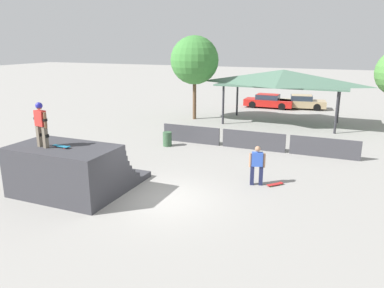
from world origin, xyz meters
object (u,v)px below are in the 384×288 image
skateboard_on_ground (275,184)px  parked_car_tan (302,102)px  bystander_walking (257,164)px  tree_beside_pavilion (195,60)px  parked_car_red (269,101)px  skateboard_on_deck (62,146)px  skater_on_deck (41,122)px  trash_bin (167,139)px

skateboard_on_ground → parked_car_tan: parked_car_tan is taller
bystander_walking → parked_car_tan: bearing=-105.4°
tree_beside_pavilion → parked_car_red: (4.40, 7.62, -4.02)m
bystander_walking → skateboard_on_ground: size_ratio=2.49×
skateboard_on_deck → parked_car_red: size_ratio=0.18×
bystander_walking → parked_car_red: bystander_walking is taller
bystander_walking → tree_beside_pavilion: bearing=-74.1°
skater_on_deck → parked_car_red: skater_on_deck is taller
skateboard_on_deck → parked_car_tan: (6.15, 24.75, -1.49)m
skateboard_on_deck → parked_car_tan: size_ratio=0.19×
skater_on_deck → trash_bin: size_ratio=2.07×
bystander_walking → skateboard_on_ground: bearing=-179.6°
skateboard_on_ground → parked_car_tan: bearing=46.6°
parked_car_red → parked_car_tan: bearing=12.2°
skateboard_on_deck → trash_bin: size_ratio=0.95×
skater_on_deck → parked_car_red: bearing=91.2°
tree_beside_pavilion → parked_car_red: 9.67m
trash_bin → parked_car_tan: (5.76, 16.40, 0.18)m
trash_bin → parked_car_tan: bearing=70.6°
skateboard_on_deck → trash_bin: bearing=92.7°
skateboard_on_ground → parked_car_tan: 20.36m
skateboard_on_ground → tree_beside_pavilion: tree_beside_pavilion is taller
skateboard_on_deck → parked_car_red: 24.37m
skateboard_on_ground → parked_car_tan: size_ratio=0.16×
skater_on_deck → skateboard_on_ground: size_ratio=2.51×
parked_car_red → bystander_walking: bearing=-79.4°
trash_bin → skater_on_deck: bearing=-97.3°
skateboard_on_ground → parked_car_red: (-4.38, 19.69, 0.54)m
bystander_walking → parked_car_red: 20.26m
skater_on_deck → skateboard_on_deck: size_ratio=2.17×
skateboard_on_deck → bystander_walking: skateboard_on_deck is taller
tree_beside_pavilion → trash_bin: size_ratio=7.65×
tree_beside_pavilion → parked_car_red: size_ratio=1.45×
bystander_walking → parked_car_red: bearing=-96.9°
skateboard_on_deck → skateboard_on_ground: (7.54, 4.44, -2.03)m
skater_on_deck → tree_beside_pavilion: bearing=102.0°
skateboard_on_ground → tree_beside_pavilion: (-8.77, 12.07, 4.56)m
skateboard_on_deck → parked_car_red: (3.16, 24.12, -1.49)m
bystander_walking → trash_bin: bearing=-50.2°
parked_car_red → tree_beside_pavilion: bearing=-119.6°
bystander_walking → trash_bin: (-6.36, 4.16, -0.54)m
skateboard_on_deck → parked_car_tan: bearing=81.4°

